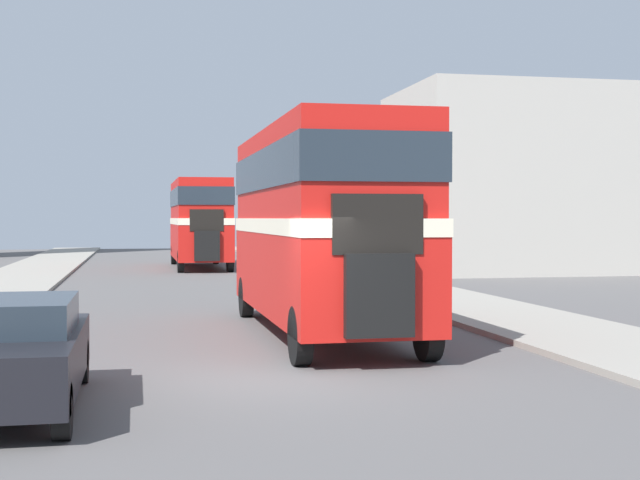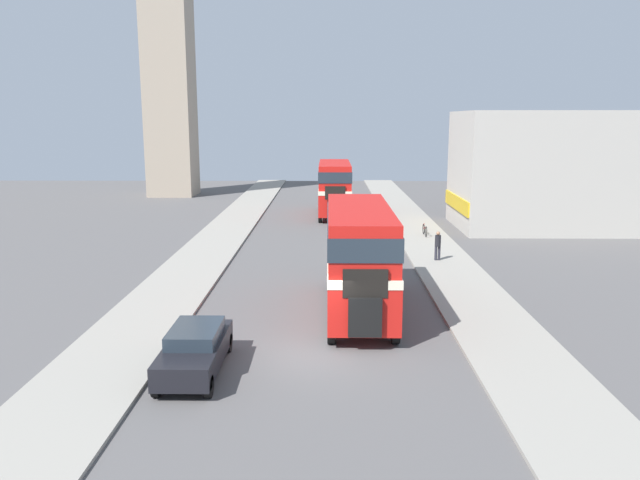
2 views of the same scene
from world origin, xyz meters
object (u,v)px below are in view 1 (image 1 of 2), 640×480
(bicycle_on_pavement, at_px, (365,267))
(double_decker_bus, at_px, (320,215))
(bus_distant, at_px, (200,217))
(pedestrian_walking, at_px, (410,263))
(car_parked_near, at_px, (13,352))

(bicycle_on_pavement, bearing_deg, double_decker_bus, -107.71)
(bus_distant, xyz_separation_m, pedestrian_walking, (5.53, -17.16, -1.52))
(double_decker_bus, xyz_separation_m, bicycle_on_pavement, (5.24, 16.41, -2.07))
(bus_distant, bearing_deg, bicycle_on_pavement, -58.44)
(bus_distant, relative_size, car_parked_near, 2.12)
(double_decker_bus, distance_m, car_parked_near, 8.57)
(double_decker_bus, height_order, car_parked_near, double_decker_bus)
(car_parked_near, relative_size, pedestrian_walking, 2.75)
(double_decker_bus, relative_size, pedestrian_walking, 5.87)
(bicycle_on_pavement, bearing_deg, bus_distant, 121.56)
(bus_distant, relative_size, pedestrian_walking, 5.83)
(car_parked_near, bearing_deg, bicycle_on_pavement, 65.01)
(double_decker_bus, relative_size, car_parked_near, 2.14)
(double_decker_bus, distance_m, bus_distant, 26.14)
(bus_distant, bearing_deg, double_decker_bus, -88.41)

